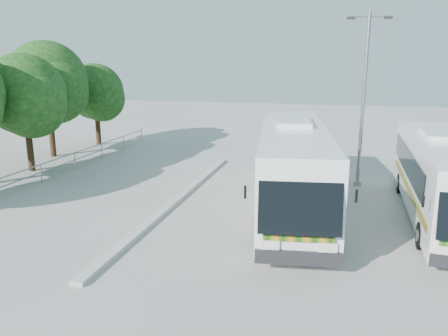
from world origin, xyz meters
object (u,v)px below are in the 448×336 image
(coach_main, at_px, (292,165))
(tree_far_e, at_px, (96,92))
(tree_far_c, at_px, (25,95))
(coach_adjacent, at_px, (440,175))
(lamppost, at_px, (364,94))
(tree_far_d, at_px, (48,81))

(coach_main, bearing_deg, tree_far_e, 136.49)
(tree_far_c, distance_m, coach_adjacent, 20.83)
(coach_main, xyz_separation_m, lamppost, (2.85, 4.33, 2.65))
(coach_main, bearing_deg, lamppost, 49.10)
(tree_far_e, xyz_separation_m, coach_main, (15.33, -11.13, -2.01))
(lamppost, bearing_deg, tree_far_e, 153.92)
(tree_far_d, height_order, tree_far_e, tree_far_d)
(lamppost, bearing_deg, tree_far_d, 167.48)
(coach_adjacent, bearing_deg, coach_main, -174.82)
(coach_adjacent, xyz_separation_m, lamppost, (-2.84, 3.97, 2.84))
(coach_main, height_order, lamppost, lamppost)
(tree_far_e, relative_size, lamppost, 0.72)
(tree_far_d, xyz_separation_m, tree_far_e, (0.68, 4.50, -0.93))
(tree_far_d, bearing_deg, coach_main, -22.49)
(tree_far_d, distance_m, coach_adjacent, 22.81)
(tree_far_d, distance_m, tree_far_e, 4.65)
(tree_far_e, xyz_separation_m, coach_adjacent, (21.02, -10.77, -2.19))
(coach_main, bearing_deg, tree_far_d, 149.98)
(coach_adjacent, bearing_deg, tree_far_e, 154.42)
(coach_main, bearing_deg, tree_far_c, 161.29)
(tree_far_c, bearing_deg, coach_adjacent, -7.14)
(tree_far_d, bearing_deg, tree_far_c, -72.17)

